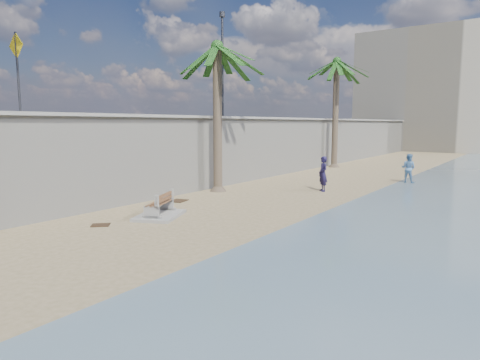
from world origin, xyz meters
The scene contains 13 objects.
ground_plane centered at (0.00, 0.00, 0.00)m, with size 140.00×140.00×0.00m, color #927D59.
seawall centered at (-5.20, 20.00, 1.75)m, with size 0.45×70.00×3.50m, color gray.
wall_cap centered at (-5.20, 20.00, 3.55)m, with size 0.80×70.00×0.12m, color gray.
end_building centered at (-2.00, 52.00, 7.00)m, with size 18.00×12.00×14.00m, color #B7AA93.
bench_far centered at (-2.36, 4.76, 0.36)m, with size 2.01×2.32×0.81m.
palm_mid centered at (-4.22, 10.44, 6.68)m, with size 5.00×5.00×7.66m.
palm_back centered at (-4.18, 24.45, 7.59)m, with size 5.00×5.00×8.61m.
pedestrian_sign centered at (-5.00, 1.50, 5.15)m, with size 0.78×0.07×2.40m.
streetlight centered at (-5.10, 12.00, 6.64)m, with size 0.28×0.28×5.12m.
person_a centered at (-0.09, 13.33, 0.96)m, with size 0.69×0.47×1.93m, color #181335.
person_b centered at (2.48, 18.88, 0.88)m, with size 0.85×0.66×1.76m, color #507AA6.
debris_c centered at (-3.94, 7.39, 0.01)m, with size 0.74×0.59×0.03m, color #382616.
debris_d centered at (-2.99, 2.78, 0.01)m, with size 0.56×0.45×0.03m, color #382616.
Camera 1 is at (8.35, -5.58, 3.24)m, focal length 32.00 mm.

